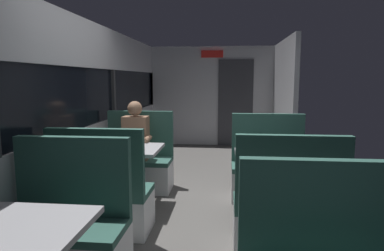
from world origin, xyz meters
TOP-DOWN VIEW (x-y plane):
  - ground_plane at (0.00, 0.00)m, footprint 3.30×9.20m
  - carriage_window_panel_left at (-1.45, 0.00)m, footprint 0.09×8.48m
  - carriage_end_bulkhead at (0.06, 4.19)m, footprint 2.90×0.11m
  - carriage_aisle_panel_right at (1.45, 3.00)m, footprint 0.08×2.40m
  - dining_table_near_window at (-0.89, -2.09)m, footprint 0.90×0.70m
  - bench_near_window_facing_entry at (-0.89, -1.39)m, footprint 0.95×0.50m
  - dining_table_mid_window at (-0.89, 0.11)m, footprint 0.90×0.70m
  - bench_mid_window_facing_end at (-0.89, -0.59)m, footprint 0.95×0.50m
  - bench_mid_window_facing_entry at (-0.89, 0.81)m, footprint 0.95×0.50m
  - dining_table_rear_aisle at (0.89, -0.09)m, footprint 0.90×0.70m
  - bench_rear_aisle_facing_end at (0.89, -0.79)m, footprint 0.95×0.50m
  - bench_rear_aisle_facing_entry at (0.89, 0.61)m, footprint 0.95×0.50m
  - seated_passenger at (-0.89, 0.73)m, footprint 0.47×0.55m

SIDE VIEW (x-z plane):
  - ground_plane at x=0.00m, z-range -0.02..0.00m
  - bench_near_window_facing_entry at x=-0.89m, z-range -0.22..0.88m
  - bench_mid_window_facing_end at x=-0.89m, z-range -0.22..0.88m
  - bench_mid_window_facing_entry at x=-0.89m, z-range -0.22..0.88m
  - bench_rear_aisle_facing_end at x=0.89m, z-range -0.22..0.88m
  - bench_rear_aisle_facing_entry at x=0.89m, z-range -0.22..0.88m
  - seated_passenger at x=-0.89m, z-range -0.09..1.17m
  - dining_table_near_window at x=-0.89m, z-range 0.27..1.01m
  - dining_table_mid_window at x=-0.89m, z-range 0.27..1.01m
  - dining_table_rear_aisle at x=0.89m, z-range 0.27..1.01m
  - carriage_window_panel_left at x=-1.45m, z-range -0.04..2.26m
  - carriage_end_bulkhead at x=0.06m, z-range -0.01..2.29m
  - carriage_aisle_panel_right at x=1.45m, z-range 0.00..2.30m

